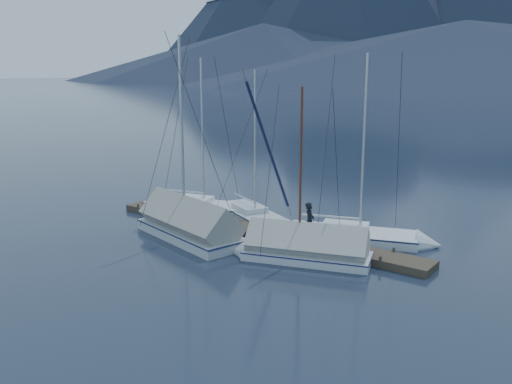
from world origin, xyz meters
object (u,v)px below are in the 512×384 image
sailboat_open_left (212,209)px  sailboat_covered_near (296,250)px  sailboat_covered_far (183,226)px  sailboat_open_mid (259,220)px  sailboat_open_right (371,238)px  person (309,221)px

sailboat_open_left → sailboat_covered_near: (8.34, -3.93, 0.24)m
sailboat_open_left → sailboat_covered_far: 4.85m
sailboat_open_mid → sailboat_open_right: size_ratio=0.92×
sailboat_open_right → sailboat_open_mid: bearing=-175.2°
sailboat_open_right → person: size_ratio=5.52×
sailboat_covered_near → sailboat_covered_far: bearing=-175.7°
sailboat_open_mid → sailboat_covered_near: sailboat_open_mid is taller
sailboat_open_mid → person: size_ratio=5.07×
sailboat_covered_near → sailboat_covered_far: (-6.36, -0.48, 0.11)m
sailboat_covered_far → person: (5.87, 2.38, 0.70)m
sailboat_covered_far → person: bearing=22.1°
sailboat_open_mid → sailboat_covered_far: sailboat_covered_far is taller
sailboat_open_right → sailboat_covered_far: sailboat_covered_far is taller
sailboat_open_mid → sailboat_open_right: sailboat_open_right is taller
sailboat_open_left → person: (7.85, -2.03, 1.05)m
sailboat_covered_near → sailboat_open_right: bearing=70.0°
sailboat_open_right → sailboat_open_left: bearing=-178.2°
sailboat_open_right → sailboat_covered_far: bearing=-149.1°
sailboat_covered_near → person: size_ratio=4.69×
sailboat_open_mid → sailboat_open_right: (6.30, 0.53, 0.01)m
sailboat_open_mid → sailboat_covered_near: size_ratio=1.08×
sailboat_open_right → person: bearing=-131.1°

